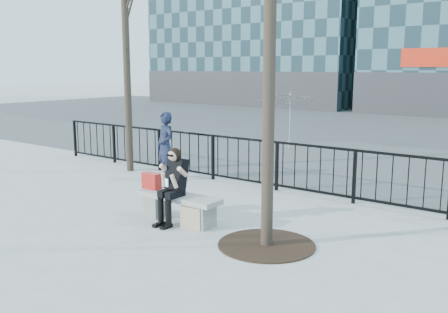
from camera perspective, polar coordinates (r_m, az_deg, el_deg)
The scene contains 10 objects.
ground at distance 8.98m, azimuth -5.16°, elevation -7.38°, with size 120.00×120.00×0.00m, color #A3A39E.
street_surface at distance 22.25m, azimuth 21.77°, elevation 2.51°, with size 60.00×23.00×0.01m, color #474747.
railing at distance 11.17m, azimuth 5.17°, elevation -0.94°, with size 14.00×0.06×1.10m.
tree_grate at distance 7.81m, azimuth 4.88°, elevation -10.02°, with size 1.50×1.50×0.02m, color black.
bench_main at distance 8.89m, azimuth -5.19°, elevation -5.53°, with size 1.65×0.46×0.49m.
seated_woman at distance 8.69m, azimuth -5.94°, elevation -3.41°, with size 0.50×0.64×1.34m.
handbag at distance 9.29m, azimuth -8.29°, elevation -2.77°, with size 0.36×0.17×0.30m, color #B41E16.
shopping_bag at distance 8.52m, azimuth -3.64°, elevation -6.98°, with size 0.40×0.15×0.38m, color beige.
standing_man at distance 12.10m, azimuth -6.71°, elevation 1.19°, with size 0.60×0.40×1.65m, color black.
vendor_umbrella at distance 16.44m, azimuth 7.48°, elevation 4.06°, with size 2.11×2.15×1.94m, color gold.
Camera 1 is at (5.78, -6.32, 2.71)m, focal length 40.00 mm.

